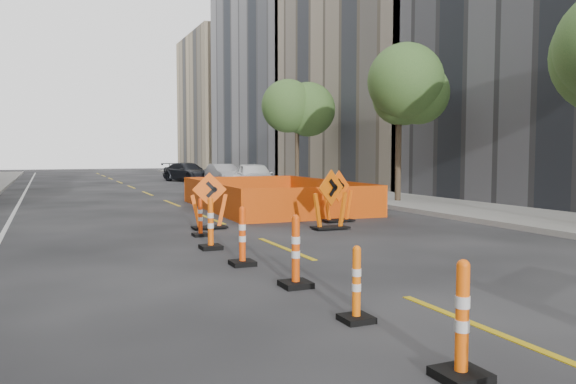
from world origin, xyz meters
name	(u,v)px	position (x,y,z in m)	size (l,w,h in m)	color
ground_plane	(387,289)	(0.00, 0.00, 0.00)	(140.00, 140.00, 0.00)	black
sidewalk_right	(410,202)	(9.00, 12.00, 0.07)	(4.00, 90.00, 0.15)	gray
bld_right_c	(406,77)	(17.00, 23.80, 7.00)	(12.00, 16.00, 14.00)	gray
bld_right_d	(301,66)	(17.00, 40.20, 10.00)	(12.00, 18.00, 20.00)	gray
bld_right_e	(238,104)	(17.00, 58.60, 8.00)	(12.00, 14.00, 16.00)	tan
tree_r_b	(399,92)	(8.40, 12.00, 4.53)	(2.80, 2.80, 5.95)	#382B1E
tree_r_c	(297,110)	(8.40, 22.00, 4.53)	(2.80, 2.80, 5.95)	#382B1E
channelizer_1	(462,320)	(-1.28, -3.16, 0.56)	(0.44, 0.44, 1.12)	#FA5C0A
channelizer_2	(356,284)	(-1.26, -1.23, 0.47)	(0.37, 0.37, 0.95)	#FF680A
channelizer_3	(296,251)	(-1.21, 0.70, 0.57)	(0.45, 0.45, 1.13)	#E74709
channelizer_4	(242,236)	(-1.43, 2.63, 0.55)	(0.43, 0.43, 1.09)	#F5470A
channelizer_5	(211,223)	(-1.50, 4.55, 0.56)	(0.44, 0.44, 1.13)	#FF5D0A
channelizer_6	(200,217)	(-1.23, 6.48, 0.48)	(0.38, 0.38, 0.96)	red
chevron_sign_left	(209,201)	(-0.66, 7.72, 0.77)	(1.03, 0.62, 1.55)	#FC550A
chevron_sign_center	(330,200)	(2.34, 6.34, 0.81)	(1.09, 0.65, 1.63)	#DA5809
chevron_sign_right	(338,196)	(3.32, 7.72, 0.78)	(1.03, 0.62, 1.55)	#FF580A
safety_fence	(272,195)	(3.02, 12.37, 0.52)	(4.87, 8.30, 1.04)	#D8480B
parked_car_near	(254,177)	(5.37, 20.86, 0.80)	(1.88, 4.67, 1.59)	white
parked_car_mid	(223,174)	(5.91, 28.22, 0.67)	(1.43, 4.09, 1.35)	gray
parked_car_far	(188,172)	(4.72, 33.22, 0.68)	(1.92, 4.71, 1.37)	black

